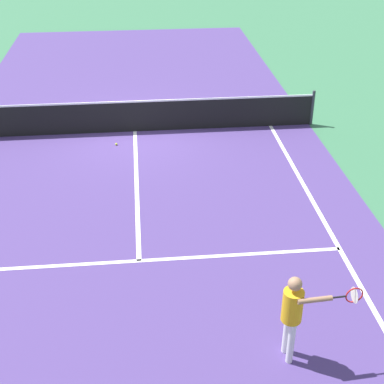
{
  "coord_description": "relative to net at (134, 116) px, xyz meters",
  "views": [
    {
      "loc": [
        0.15,
        -15.42,
        6.75
      ],
      "look_at": [
        1.15,
        -5.5,
        1.0
      ],
      "focal_mm": 52.36,
      "sensor_mm": 36.0,
      "label": 1
    }
  ],
  "objects": [
    {
      "name": "line_sideline_right",
      "position": [
        4.11,
        -5.95,
        -0.49
      ],
      "size": [
        0.1,
        11.89,
        0.01
      ],
      "primitive_type": "cube",
      "color": "white",
      "rests_on": "ground_plane"
    },
    {
      "name": "net",
      "position": [
        0.0,
        0.0,
        0.0
      ],
      "size": [
        10.81,
        0.09,
        1.07
      ],
      "color": "#33383D",
      "rests_on": "ground_plane"
    },
    {
      "name": "tennis_ball_near_net",
      "position": [
        -0.54,
        -0.92,
        -0.46
      ],
      "size": [
        0.07,
        0.07,
        0.07
      ],
      "primitive_type": "sphere",
      "color": "#CCE033",
      "rests_on": "ground_plane"
    },
    {
      "name": "line_service_near",
      "position": [
        0.0,
        -6.4,
        -0.49
      ],
      "size": [
        8.22,
        0.1,
        0.01
      ],
      "primitive_type": "cube",
      "color": "white",
      "rests_on": "ground_plane"
    },
    {
      "name": "line_center_service",
      "position": [
        0.0,
        -3.2,
        -0.49
      ],
      "size": [
        0.1,
        6.4,
        0.01
      ],
      "primitive_type": "cube",
      "color": "white",
      "rests_on": "ground_plane"
    },
    {
      "name": "player_near",
      "position": [
        2.34,
        -9.16,
        0.49
      ],
      "size": [
        1.19,
        0.44,
        1.58
      ],
      "color": "white",
      "rests_on": "ground_plane"
    },
    {
      "name": "court_surface_inbounds",
      "position": [
        0.0,
        0.0,
        -0.49
      ],
      "size": [
        10.62,
        24.4,
        0.0
      ],
      "primitive_type": "cube",
      "color": "#4C387A",
      "rests_on": "ground_plane"
    },
    {
      "name": "ground_plane",
      "position": [
        0.0,
        0.0,
        -0.49
      ],
      "size": [
        60.0,
        60.0,
        0.0
      ],
      "primitive_type": "plane",
      "color": "#38724C"
    }
  ]
}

